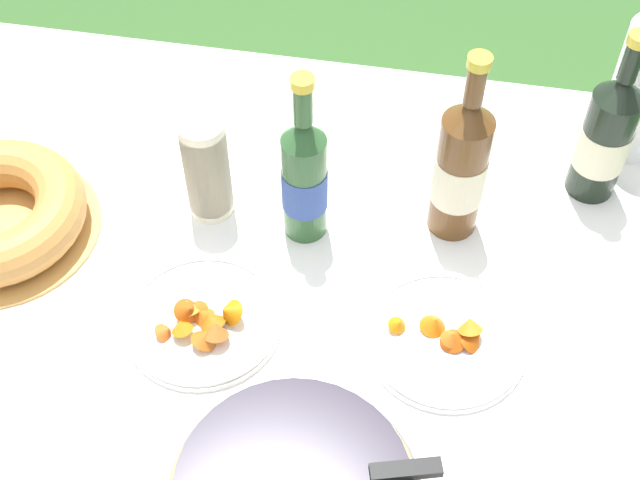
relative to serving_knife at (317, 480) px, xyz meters
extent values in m
plane|color=#335B28|center=(-0.21, 0.31, -0.76)|extent=(16.00, 16.00, 0.00)
cube|color=#A87A47|center=(-0.21, 0.31, -0.09)|extent=(1.47, 1.07, 0.03)
cylinder|color=#A87A47|center=(0.46, 0.79, -0.43)|extent=(0.06, 0.06, 0.66)
cube|color=white|center=(-0.21, 0.31, -0.07)|extent=(1.48, 1.08, 0.00)
cube|color=white|center=(-0.21, 0.85, -0.12)|extent=(1.48, 0.00, 0.10)
cube|color=black|center=(0.11, 0.03, 0.00)|extent=(0.09, 0.05, 0.01)
cylinder|color=tan|center=(-0.58, 0.35, -0.06)|extent=(0.31, 0.31, 0.01)
cylinder|color=beige|center=(-0.26, 0.46, -0.02)|extent=(0.07, 0.07, 0.09)
cylinder|color=beige|center=(-0.26, 0.46, 0.00)|extent=(0.07, 0.07, 0.09)
cylinder|color=beige|center=(-0.26, 0.46, 0.01)|extent=(0.07, 0.07, 0.09)
cylinder|color=beige|center=(-0.26, 0.46, 0.02)|extent=(0.07, 0.07, 0.09)
cylinder|color=beige|center=(-0.26, 0.46, 0.04)|extent=(0.07, 0.07, 0.09)
cylinder|color=beige|center=(-0.26, 0.46, 0.05)|extent=(0.07, 0.07, 0.09)
cylinder|color=beige|center=(-0.26, 0.46, 0.06)|extent=(0.07, 0.07, 0.09)
cylinder|color=beige|center=(-0.26, 0.46, 0.08)|extent=(0.07, 0.07, 0.09)
torus|color=beige|center=(-0.26, 0.46, 0.12)|extent=(0.07, 0.07, 0.01)
cylinder|color=#2D562D|center=(-0.10, 0.44, 0.03)|extent=(0.07, 0.07, 0.19)
cylinder|color=#334C93|center=(-0.10, 0.44, 0.03)|extent=(0.07, 0.07, 0.07)
cone|color=#2D562D|center=(-0.10, 0.44, 0.15)|extent=(0.07, 0.07, 0.04)
cylinder|color=#2D562D|center=(-0.10, 0.44, 0.20)|extent=(0.03, 0.03, 0.06)
cylinder|color=gold|center=(-0.10, 0.44, 0.24)|extent=(0.03, 0.03, 0.02)
cylinder|color=brown|center=(0.13, 0.50, 0.05)|extent=(0.08, 0.08, 0.22)
cylinder|color=beige|center=(0.13, 0.50, 0.04)|extent=(0.08, 0.08, 0.08)
cone|color=brown|center=(0.13, 0.50, 0.18)|extent=(0.08, 0.08, 0.04)
cylinder|color=brown|center=(0.13, 0.50, 0.23)|extent=(0.03, 0.03, 0.07)
cylinder|color=gold|center=(0.13, 0.50, 0.27)|extent=(0.03, 0.03, 0.02)
cylinder|color=black|center=(0.35, 0.61, 0.04)|extent=(0.08, 0.08, 0.20)
cylinder|color=beige|center=(0.35, 0.61, 0.03)|extent=(0.08, 0.08, 0.07)
cone|color=black|center=(0.35, 0.61, 0.15)|extent=(0.08, 0.08, 0.04)
cylinder|color=black|center=(0.35, 0.61, 0.20)|extent=(0.03, 0.03, 0.06)
cylinder|color=gold|center=(0.35, 0.61, 0.24)|extent=(0.03, 0.03, 0.02)
cylinder|color=white|center=(-0.21, 0.24, -0.06)|extent=(0.23, 0.23, 0.01)
torus|color=white|center=(-0.21, 0.24, -0.05)|extent=(0.23, 0.23, 0.01)
cone|color=#AA6215|center=(-0.20, 0.23, -0.03)|extent=(0.06, 0.06, 0.04)
cone|color=#C4591D|center=(-0.26, 0.20, -0.04)|extent=(0.04, 0.04, 0.04)
cone|color=orange|center=(-0.24, 0.24, -0.03)|extent=(0.05, 0.04, 0.04)
cone|color=#C75B21|center=(-0.18, 0.21, -0.03)|extent=(0.05, 0.05, 0.04)
cone|color=#AF5819|center=(-0.20, 0.20, -0.04)|extent=(0.05, 0.05, 0.04)
cone|color=#C77615|center=(-0.24, 0.21, -0.03)|extent=(0.04, 0.04, 0.03)
cone|color=#C36C0A|center=(-0.17, 0.24, -0.03)|extent=(0.05, 0.05, 0.05)
cone|color=#B05214|center=(-0.22, 0.24, -0.04)|extent=(0.05, 0.05, 0.04)
cone|color=#C45C15|center=(-0.22, 0.24, -0.04)|extent=(0.05, 0.05, 0.03)
cone|color=#A84910|center=(-0.23, 0.23, -0.03)|extent=(0.06, 0.06, 0.05)
cylinder|color=white|center=(0.14, 0.27, -0.06)|extent=(0.24, 0.24, 0.01)
torus|color=white|center=(0.14, 0.27, -0.05)|extent=(0.23, 0.23, 0.01)
cone|color=#BE4D0F|center=(0.15, 0.26, -0.04)|extent=(0.05, 0.05, 0.03)
cone|color=#B4610E|center=(0.12, 0.28, -0.04)|extent=(0.05, 0.05, 0.03)
cone|color=#B75C19|center=(0.15, 0.26, -0.03)|extent=(0.04, 0.04, 0.03)
cone|color=#C8720C|center=(0.07, 0.27, -0.04)|extent=(0.04, 0.04, 0.03)
cone|color=#A84409|center=(0.18, 0.27, -0.04)|extent=(0.06, 0.06, 0.05)
cone|color=#C04B0F|center=(0.14, 0.26, -0.04)|extent=(0.04, 0.04, 0.03)
cone|color=orange|center=(0.17, 0.28, -0.03)|extent=(0.05, 0.05, 0.04)
camera|label=1|loc=(0.08, -0.45, 1.04)|focal=50.00mm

